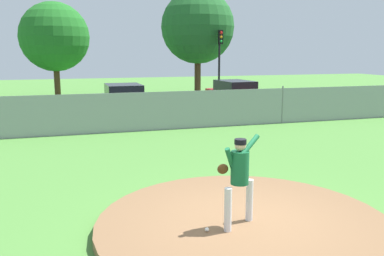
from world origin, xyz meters
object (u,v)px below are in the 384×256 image
(pitcher_youth, at_px, (239,173))
(traffic_light_far, at_px, (220,53))
(parked_car_slate, at_px, (124,101))
(traffic_cone_orange, at_px, (208,112))
(baseball, at_px, (207,230))
(parked_car_red, at_px, (235,96))

(pitcher_youth, bearing_deg, traffic_light_far, 70.13)
(parked_car_slate, bearing_deg, traffic_cone_orange, -24.65)
(baseball, bearing_deg, traffic_cone_orange, 70.57)
(pitcher_youth, relative_size, traffic_light_far, 0.35)
(pitcher_youth, relative_size, baseball, 22.13)
(baseball, relative_size, traffic_cone_orange, 0.13)
(parked_car_red, relative_size, traffic_light_far, 0.96)
(traffic_light_far, bearing_deg, baseball, -111.42)
(baseball, xyz_separation_m, parked_car_red, (6.76, 14.76, 0.59))
(parked_car_slate, relative_size, traffic_light_far, 0.87)
(baseball, bearing_deg, traffic_light_far, 68.58)
(traffic_light_far, bearing_deg, pitcher_youth, -109.87)
(baseball, relative_size, traffic_light_far, 0.02)
(pitcher_youth, bearing_deg, traffic_cone_orange, 72.96)
(traffic_light_far, bearing_deg, traffic_cone_orange, -115.34)
(traffic_cone_orange, relative_size, traffic_light_far, 0.12)
(parked_car_red, bearing_deg, traffic_light_far, 80.53)
(baseball, height_order, traffic_light_far, traffic_light_far)
(pitcher_youth, relative_size, traffic_cone_orange, 2.98)
(baseball, xyz_separation_m, traffic_light_far, (7.48, 19.05, 2.98))
(parked_car_red, height_order, parked_car_slate, parked_car_red)
(parked_car_red, bearing_deg, baseball, -114.61)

